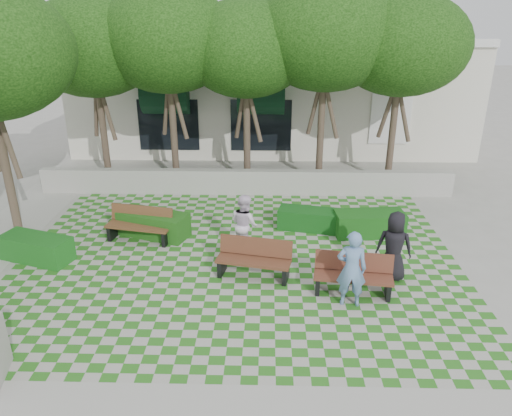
{
  "coord_description": "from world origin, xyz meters",
  "views": [
    {
      "loc": [
        0.81,
        -10.96,
        6.66
      ],
      "look_at": [
        0.5,
        1.5,
        1.4
      ],
      "focal_mm": 35.0,
      "sensor_mm": 36.0,
      "label": 1
    }
  ],
  "objects_px": {
    "bench_west": "(140,225)",
    "hedge_midright": "(308,219)",
    "person_blue": "(352,269)",
    "hedge_west": "(36,248)",
    "bench_east": "(353,275)",
    "person_white": "(245,224)",
    "bench_mid": "(254,259)",
    "person_dark": "(394,246)",
    "hedge_midleft": "(154,224)",
    "hedge_east": "(369,224)"
  },
  "relations": [
    {
      "from": "bench_west",
      "to": "person_dark",
      "type": "relative_size",
      "value": 1.1
    },
    {
      "from": "hedge_midleft",
      "to": "person_white",
      "type": "bearing_deg",
      "value": -20.06
    },
    {
      "from": "bench_east",
      "to": "person_white",
      "type": "height_order",
      "value": "person_white"
    },
    {
      "from": "bench_mid",
      "to": "hedge_midright",
      "type": "distance_m",
      "value": 3.34
    },
    {
      "from": "person_dark",
      "to": "hedge_east",
      "type": "bearing_deg",
      "value": -72.19
    },
    {
      "from": "bench_east",
      "to": "bench_mid",
      "type": "xyz_separation_m",
      "value": [
        -2.42,
        0.72,
        0.0
      ]
    },
    {
      "from": "hedge_west",
      "to": "person_blue",
      "type": "bearing_deg",
      "value": -13.4
    },
    {
      "from": "bench_mid",
      "to": "hedge_midleft",
      "type": "xyz_separation_m",
      "value": [
        -3.1,
        2.33,
        -0.11
      ]
    },
    {
      "from": "bench_west",
      "to": "hedge_west",
      "type": "bearing_deg",
      "value": -142.08
    },
    {
      "from": "person_blue",
      "to": "bench_mid",
      "type": "bearing_deg",
      "value": -23.56
    },
    {
      "from": "bench_east",
      "to": "bench_mid",
      "type": "relative_size",
      "value": 0.98
    },
    {
      "from": "bench_east",
      "to": "hedge_midleft",
      "type": "bearing_deg",
      "value": 158.72
    },
    {
      "from": "hedge_east",
      "to": "person_blue",
      "type": "bearing_deg",
      "value": -106.89
    },
    {
      "from": "bench_mid",
      "to": "hedge_east",
      "type": "distance_m",
      "value": 4.26
    },
    {
      "from": "bench_mid",
      "to": "person_white",
      "type": "bearing_deg",
      "value": 114.77
    },
    {
      "from": "bench_mid",
      "to": "hedge_midright",
      "type": "xyz_separation_m",
      "value": [
        1.59,
        2.93,
        -0.16
      ]
    },
    {
      "from": "person_dark",
      "to": "bench_mid",
      "type": "bearing_deg",
      "value": 15.29
    },
    {
      "from": "hedge_east",
      "to": "person_dark",
      "type": "height_order",
      "value": "person_dark"
    },
    {
      "from": "bench_west",
      "to": "hedge_midright",
      "type": "bearing_deg",
      "value": 21.65
    },
    {
      "from": "bench_west",
      "to": "person_white",
      "type": "relative_size",
      "value": 1.16
    },
    {
      "from": "bench_west",
      "to": "person_white",
      "type": "bearing_deg",
      "value": -1.27
    },
    {
      "from": "hedge_midleft",
      "to": "person_blue",
      "type": "relative_size",
      "value": 1.11
    },
    {
      "from": "hedge_midright",
      "to": "bench_mid",
      "type": "bearing_deg",
      "value": -118.53
    },
    {
      "from": "bench_west",
      "to": "hedge_midright",
      "type": "distance_m",
      "value": 5.11
    },
    {
      "from": "person_blue",
      "to": "hedge_east",
      "type": "bearing_deg",
      "value": -101.86
    },
    {
      "from": "person_white",
      "to": "bench_east",
      "type": "bearing_deg",
      "value": -163.88
    },
    {
      "from": "bench_mid",
      "to": "hedge_midright",
      "type": "height_order",
      "value": "bench_mid"
    },
    {
      "from": "bench_east",
      "to": "hedge_midleft",
      "type": "relative_size",
      "value": 0.92
    },
    {
      "from": "bench_mid",
      "to": "person_dark",
      "type": "relative_size",
      "value": 1.09
    },
    {
      "from": "bench_east",
      "to": "bench_mid",
      "type": "distance_m",
      "value": 2.53
    },
    {
      "from": "hedge_west",
      "to": "person_dark",
      "type": "relative_size",
      "value": 1.08
    },
    {
      "from": "person_blue",
      "to": "hedge_midright",
      "type": "bearing_deg",
      "value": -75.78
    },
    {
      "from": "hedge_midright",
      "to": "hedge_west",
      "type": "distance_m",
      "value": 7.89
    },
    {
      "from": "bench_west",
      "to": "hedge_west",
      "type": "distance_m",
      "value": 2.86
    },
    {
      "from": "hedge_midleft",
      "to": "person_dark",
      "type": "xyz_separation_m",
      "value": [
        6.62,
        -2.35,
        0.54
      ]
    },
    {
      "from": "person_blue",
      "to": "bench_west",
      "type": "bearing_deg",
      "value": -24.61
    },
    {
      "from": "bench_west",
      "to": "person_blue",
      "type": "distance_m",
      "value": 6.58
    },
    {
      "from": "hedge_west",
      "to": "person_white",
      "type": "bearing_deg",
      "value": 5.84
    },
    {
      "from": "bench_mid",
      "to": "bench_west",
      "type": "bearing_deg",
      "value": 161.45
    },
    {
      "from": "hedge_midright",
      "to": "hedge_west",
      "type": "height_order",
      "value": "hedge_west"
    },
    {
      "from": "bench_mid",
      "to": "hedge_west",
      "type": "relative_size",
      "value": 1.01
    },
    {
      "from": "hedge_east",
      "to": "person_blue",
      "type": "distance_m",
      "value": 4.0
    },
    {
      "from": "bench_west",
      "to": "person_blue",
      "type": "xyz_separation_m",
      "value": [
        5.7,
        -3.25,
        0.46
      ]
    },
    {
      "from": "bench_west",
      "to": "hedge_midright",
      "type": "relative_size",
      "value": 1.11
    },
    {
      "from": "bench_west",
      "to": "hedge_midleft",
      "type": "bearing_deg",
      "value": 55.73
    },
    {
      "from": "hedge_midleft",
      "to": "person_white",
      "type": "height_order",
      "value": "person_white"
    },
    {
      "from": "hedge_midright",
      "to": "person_dark",
      "type": "bearing_deg",
      "value": -56.91
    },
    {
      "from": "hedge_midleft",
      "to": "person_blue",
      "type": "bearing_deg",
      "value": -33.61
    },
    {
      "from": "bench_west",
      "to": "person_dark",
      "type": "bearing_deg",
      "value": -4.99
    },
    {
      "from": "bench_east",
      "to": "hedge_midright",
      "type": "height_order",
      "value": "bench_east"
    }
  ]
}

